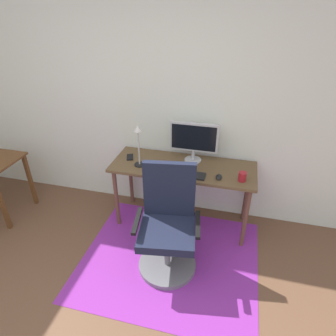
{
  "coord_description": "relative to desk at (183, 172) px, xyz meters",
  "views": [
    {
      "loc": [
        0.95,
        -0.75,
        2.27
      ],
      "look_at": [
        0.36,
        1.6,
        0.85
      ],
      "focal_mm": 31.15,
      "sensor_mm": 36.0,
      "label": 1
    }
  ],
  "objects": [
    {
      "name": "area_rug",
      "position": [
        0.01,
        -0.59,
        -0.66
      ],
      "size": [
        1.72,
        1.47,
        0.01
      ],
      "primitive_type": "cube",
      "color": "#832A92",
      "rests_on": "ground"
    },
    {
      "name": "computer_mouse",
      "position": [
        0.39,
        -0.16,
        0.1
      ],
      "size": [
        0.06,
        0.1,
        0.03
      ],
      "primitive_type": "ellipsoid",
      "color": "black",
      "rests_on": "desk"
    },
    {
      "name": "keyboard",
      "position": [
        0.04,
        -0.18,
        0.09
      ],
      "size": [
        0.43,
        0.13,
        0.02
      ],
      "primitive_type": "cube",
      "color": "black",
      "rests_on": "desk"
    },
    {
      "name": "monitor",
      "position": [
        0.08,
        0.14,
        0.34
      ],
      "size": [
        0.5,
        0.18,
        0.43
      ],
      "color": "#B2B2B7",
      "rests_on": "desk"
    },
    {
      "name": "desk_lamp",
      "position": [
        -0.44,
        -0.1,
        0.36
      ],
      "size": [
        0.11,
        0.11,
        0.45
      ],
      "color": "black",
      "rests_on": "desk"
    },
    {
      "name": "office_chair",
      "position": [
        -0.0,
        -0.63,
        -0.25
      ],
      "size": [
        0.63,
        0.57,
        1.04
      ],
      "rotation": [
        0.0,
        0.0,
        0.16
      ],
      "color": "slate",
      "rests_on": "ground"
    },
    {
      "name": "coffee_cup",
      "position": [
        0.61,
        -0.14,
        0.13
      ],
      "size": [
        0.08,
        0.08,
        0.09
      ],
      "primitive_type": "cylinder",
      "color": "maroon",
      "rests_on": "desk"
    },
    {
      "name": "desk",
      "position": [
        0.0,
        0.0,
        0.0
      ],
      "size": [
        1.51,
        0.56,
        0.75
      ],
      "color": "brown",
      "rests_on": "ground"
    },
    {
      "name": "wall_back",
      "position": [
        -0.46,
        0.35,
        0.63
      ],
      "size": [
        6.0,
        0.1,
        2.6
      ],
      "primitive_type": "cube",
      "color": "silver",
      "rests_on": "ground"
    },
    {
      "name": "cell_phone",
      "position": [
        -0.6,
        0.03,
        0.09
      ],
      "size": [
        0.11,
        0.15,
        0.01
      ],
      "primitive_type": "cube",
      "rotation": [
        0.0,
        0.0,
        0.34
      ],
      "color": "black",
      "rests_on": "desk"
    }
  ]
}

